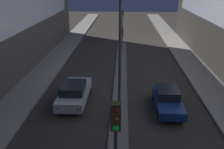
% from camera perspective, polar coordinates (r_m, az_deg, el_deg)
% --- Properties ---
extents(median_strip, '(1.13, 29.35, 0.13)m').
position_cam_1_polar(median_strip, '(20.98, 1.92, -2.58)').
color(median_strip, '#66605B').
rests_on(median_strip, ground).
extents(traffic_light_near, '(0.32, 0.42, 4.94)m').
position_cam_1_polar(traffic_light_near, '(8.07, 0.84, -15.01)').
color(traffic_light_near, '#383838').
rests_on(traffic_light_near, median_strip).
extents(traffic_light_mid, '(0.32, 0.42, 4.94)m').
position_cam_1_polar(traffic_light_mid, '(19.58, 2.04, 7.05)').
color(traffic_light_mid, '#383838').
rests_on(traffic_light_mid, median_strip).
extents(traffic_light_far, '(0.32, 0.42, 4.94)m').
position_cam_1_polar(traffic_light_far, '(30.35, 2.32, 12.08)').
color(traffic_light_far, '#383838').
rests_on(traffic_light_far, median_strip).
extents(street_lamp, '(0.55, 0.55, 8.47)m').
position_cam_1_polar(street_lamp, '(14.03, 1.88, 11.03)').
color(street_lamp, '#383838').
rests_on(street_lamp, median_strip).
extents(car_left_lane, '(1.88, 4.78, 1.56)m').
position_cam_1_polar(car_left_lane, '(18.29, -8.61, -4.07)').
color(car_left_lane, '#B2B2B7').
rests_on(car_left_lane, ground).
extents(car_right_lane, '(1.72, 4.30, 1.43)m').
position_cam_1_polar(car_right_lane, '(17.62, 12.60, -5.59)').
color(car_right_lane, navy).
rests_on(car_right_lane, ground).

